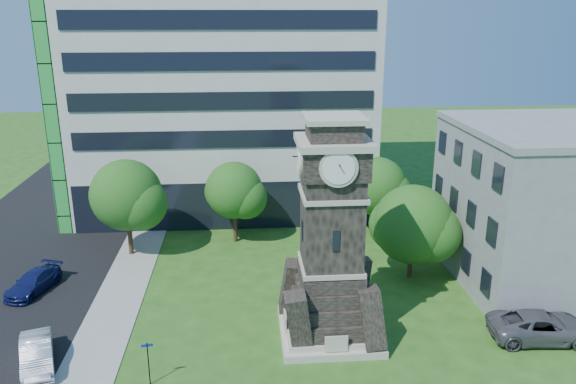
{
  "coord_description": "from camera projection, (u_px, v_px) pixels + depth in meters",
  "views": [
    {
      "loc": [
        -1.44,
        -25.15,
        16.98
      ],
      "look_at": [
        1.14,
        7.41,
        6.62
      ],
      "focal_mm": 35.0,
      "sensor_mm": 36.0,
      "label": 1
    }
  ],
  "objects": [
    {
      "name": "ground",
      "position": [
        277.0,
        357.0,
        29.14
      ],
      "size": [
        160.0,
        160.0,
        0.0
      ],
      "primitive_type": "plane",
      "color": "#245217",
      "rests_on": "ground"
    },
    {
      "name": "sidewalk",
      "position": [
        112.0,
        315.0,
        33.17
      ],
      "size": [
        3.0,
        70.0,
        0.06
      ],
      "primitive_type": "cube",
      "color": "gray",
      "rests_on": "ground"
    },
    {
      "name": "clock_tower",
      "position": [
        331.0,
        246.0,
        29.67
      ],
      "size": [
        5.4,
        5.4,
        12.22
      ],
      "color": "beige",
      "rests_on": "ground"
    },
    {
      "name": "office_tall",
      "position": [
        222.0,
        47.0,
        49.15
      ],
      "size": [
        26.2,
        15.11,
        28.6
      ],
      "color": "silver",
      "rests_on": "ground"
    },
    {
      "name": "office_low",
      "position": [
        574.0,
        203.0,
        36.67
      ],
      "size": [
        15.2,
        12.2,
        10.4
      ],
      "color": "gray",
      "rests_on": "ground"
    },
    {
      "name": "car_street_mid",
      "position": [
        37.0,
        354.0,
        28.14
      ],
      "size": [
        2.81,
        4.5,
        1.4
      ],
      "primitive_type": "imported",
      "rotation": [
        0.0,
        0.0,
        0.34
      ],
      "color": "silver",
      "rests_on": "ground"
    },
    {
      "name": "car_street_north",
      "position": [
        33.0,
        282.0,
        35.85
      ],
      "size": [
        3.01,
        4.69,
        1.27
      ],
      "primitive_type": "imported",
      "rotation": [
        0.0,
        0.0,
        -0.31
      ],
      "color": "#11184E",
      "rests_on": "ground"
    },
    {
      "name": "car_east_lot",
      "position": [
        541.0,
        326.0,
        30.49
      ],
      "size": [
        5.81,
        3.0,
        1.57
      ],
      "primitive_type": "imported",
      "rotation": [
        0.0,
        0.0,
        1.5
      ],
      "color": "#57575D",
      "rests_on": "ground"
    },
    {
      "name": "street_sign",
      "position": [
        148.0,
        359.0,
        26.54
      ],
      "size": [
        0.55,
        0.05,
        2.28
      ],
      "rotation": [
        0.0,
        0.0,
        0.15
      ],
      "color": "black",
      "rests_on": "ground"
    },
    {
      "name": "tree_nw",
      "position": [
        128.0,
        197.0,
        40.29
      ],
      "size": [
        5.66,
        5.14,
        7.19
      ],
      "rotation": [
        0.0,
        0.0,
        0.12
      ],
      "color": "#332114",
      "rests_on": "ground"
    },
    {
      "name": "tree_nc",
      "position": [
        235.0,
        192.0,
        42.77
      ],
      "size": [
        4.8,
        4.37,
        6.38
      ],
      "rotation": [
        0.0,
        0.0,
        0.38
      ],
      "color": "#332114",
      "rests_on": "ground"
    },
    {
      "name": "tree_ne",
      "position": [
        378.0,
        188.0,
        44.53
      ],
      "size": [
        5.14,
        4.67,
        6.3
      ],
      "rotation": [
        0.0,
        0.0,
        -0.43
      ],
      "color": "#332114",
      "rests_on": "ground"
    },
    {
      "name": "tree_east",
      "position": [
        414.0,
        226.0,
        36.92
      ],
      "size": [
        5.79,
        5.27,
        6.44
      ],
      "rotation": [
        0.0,
        0.0,
        0.25
      ],
      "color": "#332114",
      "rests_on": "ground"
    }
  ]
}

